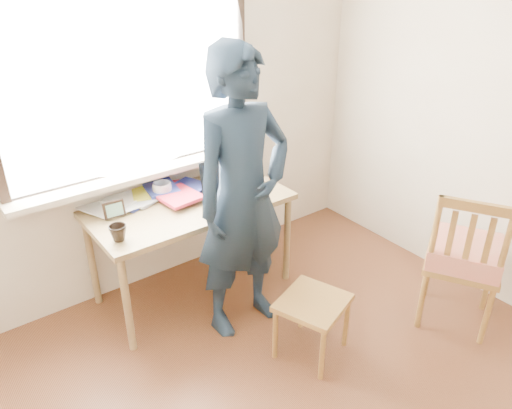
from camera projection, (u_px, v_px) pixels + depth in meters
room_shell at (348, 139)px, 2.04m from camera, size 3.52×4.02×2.61m
desk at (190, 212)px, 3.51m from camera, size 1.40×0.70×0.75m
laptop at (226, 186)px, 3.58m from camera, size 0.38×0.33×0.23m
mug_white at (162, 190)px, 3.53m from camera, size 0.19×0.19×0.11m
mug_dark at (118, 233)px, 3.01m from camera, size 0.14×0.14×0.10m
mouse at (247, 190)px, 3.62m from camera, size 0.09×0.06×0.04m
desk_clutter at (151, 199)px, 3.48m from camera, size 0.76×0.54×0.05m
book_a at (128, 203)px, 3.43m from camera, size 0.29×0.34×0.03m
book_b at (213, 176)px, 3.86m from camera, size 0.29×0.32×0.02m
picture_frame at (114, 211)px, 3.25m from camera, size 0.14×0.02×0.11m
work_chair at (312, 309)px, 3.09m from camera, size 0.50×0.49×0.41m
side_chair at (464, 255)px, 3.28m from camera, size 0.62×0.63×1.01m
person at (243, 197)px, 3.10m from camera, size 0.71×0.48×1.90m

